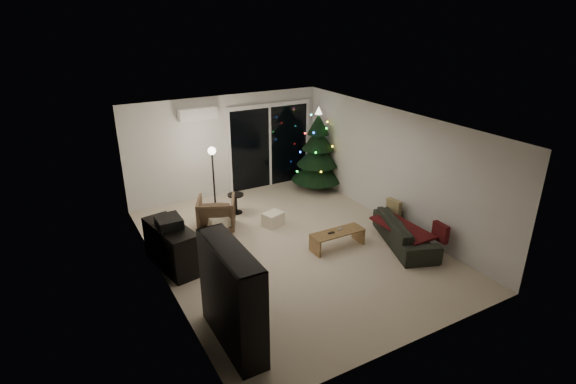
% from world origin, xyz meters
% --- Properties ---
extents(room, '(6.50, 7.51, 2.60)m').
position_xyz_m(room, '(0.46, 1.49, 1.02)').
color(room, beige).
rests_on(room, ground).
extents(bookshelf, '(0.76, 1.55, 1.50)m').
position_xyz_m(bookshelf, '(-2.25, -1.98, 0.75)').
color(bookshelf, black).
rests_on(bookshelf, floor).
extents(media_cabinet, '(0.72, 1.38, 0.82)m').
position_xyz_m(media_cabinet, '(-2.25, 0.42, 0.41)').
color(media_cabinet, black).
rests_on(media_cabinet, floor).
extents(stereo, '(0.41, 0.49, 0.17)m').
position_xyz_m(stereo, '(-2.25, 0.42, 0.91)').
color(stereo, black).
rests_on(stereo, media_cabinet).
extents(armchair, '(1.03, 1.04, 0.72)m').
position_xyz_m(armchair, '(-0.99, 1.47, 0.36)').
color(armchair, brown).
rests_on(armchair, floor).
extents(ottoman, '(0.51, 0.51, 0.43)m').
position_xyz_m(ottoman, '(-1.03, 1.28, 0.21)').
color(ottoman, beige).
rests_on(ottoman, floor).
extents(cardboard_box_a, '(0.48, 0.40, 0.30)m').
position_xyz_m(cardboard_box_a, '(-1.66, 0.23, 0.15)').
color(cardboard_box_a, white).
rests_on(cardboard_box_a, floor).
extents(cardboard_box_b, '(0.50, 0.44, 0.30)m').
position_xyz_m(cardboard_box_b, '(0.13, 1.02, 0.15)').
color(cardboard_box_b, white).
rests_on(cardboard_box_b, floor).
extents(side_table, '(0.49, 0.49, 0.47)m').
position_xyz_m(side_table, '(-0.31, 2.02, 0.23)').
color(side_table, black).
rests_on(side_table, floor).
extents(floor_lamp, '(0.25, 0.25, 1.53)m').
position_xyz_m(floor_lamp, '(-0.74, 2.22, 0.77)').
color(floor_lamp, black).
rests_on(floor_lamp, floor).
extents(sofa, '(1.33, 1.98, 0.54)m').
position_xyz_m(sofa, '(2.05, -1.01, 0.27)').
color(sofa, black).
rests_on(sofa, floor).
extents(sofa_throw, '(0.57, 1.33, 0.04)m').
position_xyz_m(sofa_throw, '(1.95, -1.01, 0.39)').
color(sofa_throw, '#3B0C15').
rests_on(sofa_throw, sofa).
extents(cushion_a, '(0.14, 0.36, 0.35)m').
position_xyz_m(cushion_a, '(2.30, -0.36, 0.49)').
color(cushion_a, '#9E8E5B').
rests_on(cushion_a, sofa).
extents(cushion_b, '(0.13, 0.36, 0.35)m').
position_xyz_m(cushion_b, '(2.30, -1.66, 0.49)').
color(cushion_b, '#3B0C15').
rests_on(cushion_b, sofa).
extents(coffee_table, '(1.10, 0.39, 0.35)m').
position_xyz_m(coffee_table, '(0.78, -0.47, 0.17)').
color(coffee_table, olive).
rests_on(coffee_table, floor).
extents(remote_a, '(0.14, 0.04, 0.02)m').
position_xyz_m(remote_a, '(0.63, -0.47, 0.36)').
color(remote_a, black).
rests_on(remote_a, coffee_table).
extents(remote_b, '(0.13, 0.08, 0.02)m').
position_xyz_m(remote_b, '(0.88, -0.42, 0.36)').
color(remote_b, slate).
rests_on(remote_b, coffee_table).
extents(christmas_tree, '(1.64, 1.64, 2.15)m').
position_xyz_m(christmas_tree, '(2.16, 2.41, 1.08)').
color(christmas_tree, black).
rests_on(christmas_tree, floor).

